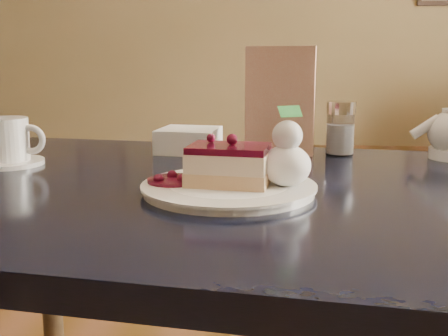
# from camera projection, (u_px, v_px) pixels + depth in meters

# --- Properties ---
(main_table) EXTENTS (1.21, 0.88, 0.70)m
(main_table) POSITION_uv_depth(u_px,v_px,m) (235.00, 233.00, 0.85)
(main_table) COLOR black
(main_table) RESTS_ON ground
(dessert_plate) EXTENTS (0.24, 0.24, 0.01)m
(dessert_plate) POSITION_uv_depth(u_px,v_px,m) (229.00, 189.00, 0.79)
(dessert_plate) COLOR white
(dessert_plate) RESTS_ON main_table
(cheesecake_slice) EXTENTS (0.12, 0.09, 0.06)m
(cheesecake_slice) POSITION_uv_depth(u_px,v_px,m) (229.00, 165.00, 0.78)
(cheesecake_slice) COLOR #EEC189
(cheesecake_slice) RESTS_ON dessert_plate
(whipped_cream) EXTENTS (0.07, 0.07, 0.06)m
(whipped_cream) POSITION_uv_depth(u_px,v_px,m) (287.00, 165.00, 0.77)
(whipped_cream) COLOR white
(whipped_cream) RESTS_ON dessert_plate
(berry_sauce) EXTENTS (0.07, 0.07, 0.01)m
(berry_sauce) POSITION_uv_depth(u_px,v_px,m) (174.00, 180.00, 0.80)
(berry_sauce) COLOR #42051A
(berry_sauce) RESTS_ON dessert_plate
(coffee_set) EXTENTS (0.13, 0.12, 0.08)m
(coffee_set) POSITION_uv_depth(u_px,v_px,m) (9.00, 144.00, 0.98)
(coffee_set) COLOR white
(coffee_set) RESTS_ON main_table
(menu_card) EXTENTS (0.13, 0.04, 0.21)m
(menu_card) POSITION_uv_depth(u_px,v_px,m) (280.00, 101.00, 1.07)
(menu_card) COLOR beige
(menu_card) RESTS_ON main_table
(sugar_shaker) EXTENTS (0.06, 0.06, 0.10)m
(sugar_shaker) POSITION_uv_depth(u_px,v_px,m) (340.00, 128.00, 1.07)
(sugar_shaker) COLOR white
(sugar_shaker) RESTS_ON main_table
(napkin_stack) EXTENTS (0.13, 0.13, 0.05)m
(napkin_stack) POSITION_uv_depth(u_px,v_px,m) (189.00, 140.00, 1.11)
(napkin_stack) COLOR white
(napkin_stack) RESTS_ON main_table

